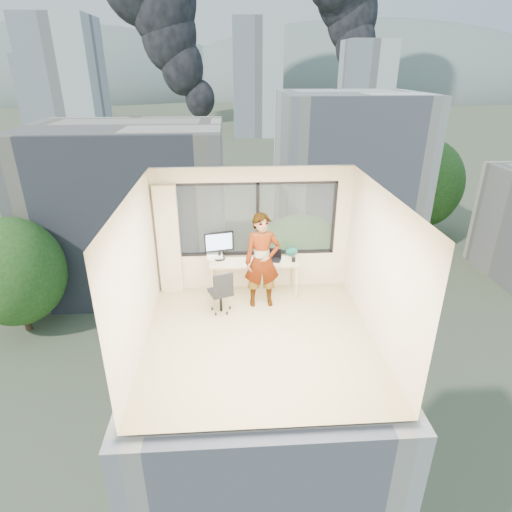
{
  "coord_description": "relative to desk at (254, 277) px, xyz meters",
  "views": [
    {
      "loc": [
        -0.46,
        -6.13,
        4.38
      ],
      "look_at": [
        0.0,
        1.0,
        1.15
      ],
      "focal_mm": 29.61,
      "sensor_mm": 36.0,
      "label": 1
    }
  ],
  "objects": [
    {
      "name": "floor",
      "position": [
        0.0,
        -1.66,
        -0.38
      ],
      "size": [
        4.0,
        4.0,
        0.01
      ],
      "primitive_type": "cube",
      "color": "tan",
      "rests_on": "ground"
    },
    {
      "name": "far_tower_c",
      "position": [
        45.0,
        138.34,
        -1.38
      ],
      "size": [
        15.0,
        15.0,
        26.0
      ],
      "primitive_type": "cube",
      "color": "silver",
      "rests_on": "exterior_ground"
    },
    {
      "name": "handbag",
      "position": [
        0.8,
        0.19,
        0.47
      ],
      "size": [
        0.27,
        0.16,
        0.2
      ],
      "primitive_type": "ellipsoid",
      "rotation": [
        0.0,
        0.0,
        0.11
      ],
      "color": "#0C4C3E",
      "rests_on": "desk"
    },
    {
      "name": "far_tower_d",
      "position": [
        -60.0,
        148.34,
        -3.38
      ],
      "size": [
        16.0,
        14.0,
        22.0
      ],
      "primitive_type": "cube",
      "color": "silver",
      "rests_on": "exterior_ground"
    },
    {
      "name": "tree_b",
      "position": [
        4.0,
        16.34,
        -9.88
      ],
      "size": [
        7.6,
        7.6,
        9.0
      ],
      "primitive_type": null,
      "color": "#224F1A",
      "rests_on": "exterior_ground"
    },
    {
      "name": "near_bldg_b",
      "position": [
        12.0,
        36.34,
        -6.38
      ],
      "size": [
        14.0,
        13.0,
        16.0
      ],
      "primitive_type": "cube",
      "color": "white",
      "rests_on": "exterior_ground"
    },
    {
      "name": "wall_right",
      "position": [
        2.0,
        -1.66,
        0.93
      ],
      "size": [
        0.01,
        4.0,
        2.6
      ],
      "primitive_type": "cube",
      "color": "beige",
      "rests_on": "ground"
    },
    {
      "name": "tree_c",
      "position": [
        22.0,
        38.34,
        -9.38
      ],
      "size": [
        8.4,
        8.4,
        10.0
      ],
      "primitive_type": null,
      "color": "#224F1A",
      "rests_on": "exterior_ground"
    },
    {
      "name": "tree_a",
      "position": [
        -16.0,
        20.34,
        -10.38
      ],
      "size": [
        7.0,
        7.0,
        8.0
      ],
      "primitive_type": null,
      "color": "#224F1A",
      "rests_on": "exterior_ground"
    },
    {
      "name": "far_tower_b",
      "position": [
        8.0,
        118.34,
        0.62
      ],
      "size": [
        13.0,
        13.0,
        30.0
      ],
      "primitive_type": "cube",
      "color": "silver",
      "rests_on": "exterior_ground"
    },
    {
      "name": "hill_b",
      "position": [
        100.0,
        318.34,
        -14.38
      ],
      "size": [
        300.0,
        220.0,
        96.0
      ],
      "primitive_type": "ellipsoid",
      "color": "slate",
      "rests_on": "exterior_ground"
    },
    {
      "name": "exterior_ground",
      "position": [
        0.0,
        118.34,
        -14.38
      ],
      "size": [
        400.0,
        400.0,
        0.04
      ],
      "primitive_type": "cube",
      "color": "#515B3D",
      "rests_on": "ground"
    },
    {
      "name": "near_bldg_a",
      "position": [
        -9.0,
        28.34,
        -7.38
      ],
      "size": [
        16.0,
        12.0,
        14.0
      ],
      "primitive_type": "cube",
      "color": "beige",
      "rests_on": "exterior_ground"
    },
    {
      "name": "game_console",
      "position": [
        -0.8,
        0.2,
        0.41
      ],
      "size": [
        0.34,
        0.29,
        0.08
      ],
      "primitive_type": "cube",
      "rotation": [
        0.0,
        0.0,
        0.06
      ],
      "color": "white",
      "rests_on": "desk"
    },
    {
      "name": "chair",
      "position": [
        -0.68,
        -0.68,
        0.07
      ],
      "size": [
        0.59,
        0.59,
        0.9
      ],
      "primitive_type": null,
      "rotation": [
        0.0,
        0.0,
        0.36
      ],
      "color": "black",
      "rests_on": "floor"
    },
    {
      "name": "wall_front",
      "position": [
        0.0,
        -3.66,
        0.93
      ],
      "size": [
        4.0,
        0.01,
        2.6
      ],
      "primitive_type": "cube",
      "color": "beige",
      "rests_on": "ground"
    },
    {
      "name": "wall_left",
      "position": [
        -2.0,
        -1.66,
        0.93
      ],
      "size": [
        0.01,
        4.0,
        2.6
      ],
      "primitive_type": "cube",
      "color": "beige",
      "rests_on": "ground"
    },
    {
      "name": "curtain",
      "position": [
        -1.72,
        0.22,
        0.77
      ],
      "size": [
        0.45,
        0.14,
        2.3
      ],
      "primitive_type": "cube",
      "color": "beige",
      "rests_on": "floor"
    },
    {
      "name": "laptop",
      "position": [
        0.39,
        -0.01,
        0.47
      ],
      "size": [
        0.4,
        0.41,
        0.2
      ],
      "primitive_type": null,
      "rotation": [
        0.0,
        0.0,
        -0.32
      ],
      "color": "black",
      "rests_on": "desk"
    },
    {
      "name": "window_wall",
      "position": [
        0.05,
        0.34,
        1.15
      ],
      "size": [
        3.3,
        0.16,
        1.55
      ],
      "primitive_type": null,
      "color": "black",
      "rests_on": "ground"
    },
    {
      "name": "hill_a",
      "position": [
        -120.0,
        318.34,
        -14.38
      ],
      "size": [
        288.0,
        216.0,
        90.0
      ],
      "primitive_type": "ellipsoid",
      "color": "slate",
      "rests_on": "exterior_ground"
    },
    {
      "name": "desk",
      "position": [
        0.0,
        0.0,
        0.0
      ],
      "size": [
        1.8,
        0.6,
        0.75
      ],
      "primitive_type": "cube",
      "color": "tan",
      "rests_on": "floor"
    },
    {
      "name": "ceiling",
      "position": [
        0.0,
        -1.66,
        2.23
      ],
      "size": [
        4.0,
        4.0,
        0.01
      ],
      "primitive_type": "cube",
      "color": "white",
      "rests_on": "ground"
    },
    {
      "name": "monitor",
      "position": [
        -0.7,
        0.13,
        0.67
      ],
      "size": [
        0.61,
        0.26,
        0.6
      ],
      "primitive_type": null,
      "rotation": [
        0.0,
        0.0,
        0.22
      ],
      "color": "black",
      "rests_on": "desk"
    },
    {
      "name": "cellphone",
      "position": [
        0.01,
        -0.06,
        0.38
      ],
      "size": [
        0.12,
        0.07,
        0.01
      ],
      "primitive_type": "cube",
      "rotation": [
        0.0,
        0.0,
        0.22
      ],
      "color": "black",
      "rests_on": "desk"
    },
    {
      "name": "pen_cup",
      "position": [
        0.8,
        -0.1,
        0.42
      ],
      "size": [
        0.1,
        0.1,
        0.1
      ],
      "primitive_type": "cylinder",
      "rotation": [
        0.0,
        0.0,
        -0.27
      ],
      "color": "black",
      "rests_on": "desk"
    },
    {
      "name": "far_tower_a",
      "position": [
        -35.0,
        93.34,
        -0.38
      ],
      "size": [
        14.0,
        14.0,
        28.0
      ],
      "primitive_type": "cube",
      "color": "silver",
      "rests_on": "exterior_ground"
    },
    {
      "name": "person",
      "position": [
        0.13,
        -0.45,
        0.57
      ],
      "size": [
        0.72,
        0.49,
        1.9
      ],
      "primitive_type": "imported",
      "rotation": [
        0.0,
        0.0,
        0.05
      ],
      "color": "#2D2D33",
      "rests_on": "floor"
    }
  ]
}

